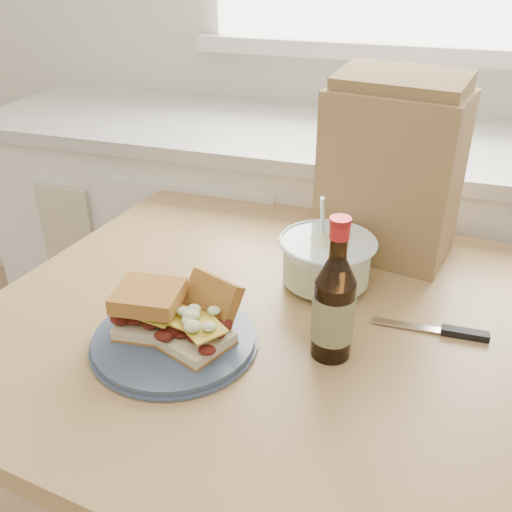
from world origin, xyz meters
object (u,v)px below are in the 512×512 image
(dining_table, at_px, (252,356))
(beer_bottle, at_px, (334,306))
(paper_bag, at_px, (391,175))
(plate, at_px, (175,340))
(coleslaw_bowl, at_px, (326,263))

(dining_table, distance_m, beer_bottle, 0.29)
(paper_bag, bearing_deg, plate, -111.92)
(coleslaw_bowl, relative_size, beer_bottle, 0.77)
(plate, xyz_separation_m, paper_bag, (0.30, 0.46, 0.17))
(dining_table, relative_size, coleslaw_bowl, 5.51)
(dining_table, distance_m, plate, 0.22)
(beer_bottle, height_order, paper_bag, paper_bag)
(beer_bottle, bearing_deg, dining_table, 134.47)
(dining_table, distance_m, paper_bag, 0.48)
(dining_table, height_order, paper_bag, paper_bag)
(dining_table, distance_m, coleslaw_bowl, 0.24)
(dining_table, height_order, beer_bottle, beer_bottle)
(beer_bottle, bearing_deg, coleslaw_bowl, 86.40)
(plate, xyz_separation_m, beer_bottle, (0.26, 0.06, 0.09))
(plate, bearing_deg, coleslaw_bowl, 53.31)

